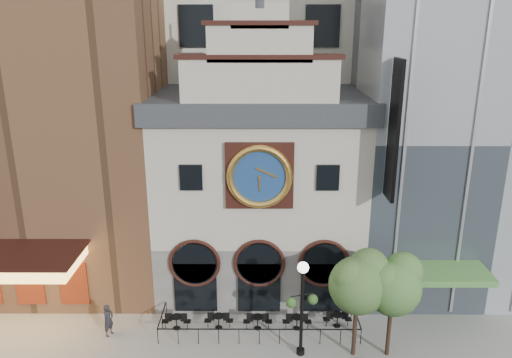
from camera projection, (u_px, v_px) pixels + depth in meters
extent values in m
cube|color=gray|center=(259.00, 331.00, 27.39)|extent=(44.00, 5.00, 0.15)
cube|color=#605E5B|center=(259.00, 252.00, 32.00)|extent=(12.00, 8.00, 4.00)
cube|color=beige|center=(259.00, 170.00, 30.33)|extent=(12.00, 8.00, 7.00)
cube|color=#2D3035|center=(259.00, 103.00, 29.09)|extent=(12.60, 8.60, 1.20)
cube|color=black|center=(259.00, 176.00, 26.17)|extent=(3.60, 0.25, 3.60)
cylinder|color=navy|center=(259.00, 177.00, 26.04)|extent=(3.10, 0.12, 3.10)
torus|color=gold|center=(259.00, 177.00, 25.96)|extent=(3.46, 0.36, 3.46)
cube|color=brown|center=(49.00, 83.00, 30.78)|extent=(14.00, 12.00, 25.00)
cube|color=#FFBF59|center=(10.00, 262.00, 25.95)|extent=(7.00, 3.40, 0.70)
cube|color=black|center=(9.00, 254.00, 25.81)|extent=(7.40, 3.80, 0.15)
cube|color=maroon|center=(30.00, 283.00, 28.19)|extent=(5.60, 0.15, 2.60)
cube|color=gray|center=(465.00, 123.00, 31.43)|extent=(14.00, 12.00, 20.00)
cube|color=#589845|center=(446.00, 273.00, 26.61)|extent=(4.50, 2.40, 0.35)
cube|color=black|center=(394.00, 131.00, 24.48)|extent=(0.18, 1.60, 7.00)
cylinder|color=black|center=(176.00, 317.00, 27.23)|extent=(0.68, 0.68, 0.03)
cylinder|color=black|center=(176.00, 323.00, 27.34)|extent=(0.06, 0.06, 0.72)
cylinder|color=black|center=(219.00, 316.00, 27.30)|extent=(0.68, 0.68, 0.03)
cylinder|color=black|center=(219.00, 322.00, 27.41)|extent=(0.06, 0.06, 0.72)
cylinder|color=black|center=(258.00, 317.00, 27.22)|extent=(0.68, 0.68, 0.03)
cylinder|color=black|center=(258.00, 323.00, 27.33)|extent=(0.06, 0.06, 0.72)
cylinder|color=black|center=(297.00, 317.00, 27.21)|extent=(0.68, 0.68, 0.03)
cylinder|color=black|center=(297.00, 323.00, 27.32)|extent=(0.06, 0.06, 0.72)
cylinder|color=black|center=(338.00, 315.00, 27.43)|extent=(0.68, 0.68, 0.03)
cylinder|color=black|center=(337.00, 320.00, 27.54)|extent=(0.06, 0.06, 0.72)
imported|color=black|center=(108.00, 320.00, 26.62)|extent=(0.68, 0.79, 1.82)
cylinder|color=black|center=(302.00, 313.00, 24.67)|extent=(0.17, 0.17, 4.69)
cylinder|color=black|center=(300.00, 351.00, 25.33)|extent=(0.41, 0.41, 0.28)
sphere|color=white|center=(303.00, 267.00, 23.90)|extent=(0.56, 0.56, 0.56)
sphere|color=#2E5120|center=(291.00, 303.00, 24.31)|extent=(0.53, 0.53, 0.53)
sphere|color=#2E5120|center=(313.00, 299.00, 24.60)|extent=(0.53, 0.53, 0.53)
cylinder|color=#382619|center=(355.00, 328.00, 24.88)|extent=(0.22, 0.22, 3.06)
sphere|color=#3C6127|center=(358.00, 285.00, 24.15)|extent=(2.84, 2.84, 2.84)
sphere|color=#3C6127|center=(369.00, 268.00, 24.23)|extent=(1.97, 1.97, 1.97)
sphere|color=#3C6127|center=(350.00, 277.00, 23.78)|extent=(1.75, 1.75, 1.75)
cylinder|color=#382619|center=(389.00, 329.00, 24.89)|extent=(0.21, 0.21, 2.95)
sphere|color=#3D6B2A|center=(393.00, 288.00, 24.19)|extent=(2.74, 2.74, 2.74)
sphere|color=#3D6B2A|center=(403.00, 271.00, 24.26)|extent=(1.90, 1.90, 1.90)
sphere|color=#3D6B2A|center=(386.00, 280.00, 23.83)|extent=(1.69, 1.69, 1.69)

